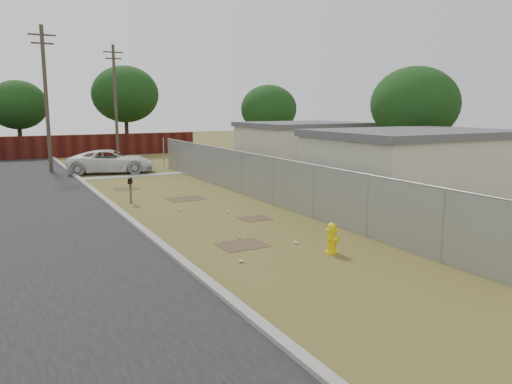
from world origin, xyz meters
TOP-DOWN VIEW (x-y plane):
  - ground at (0.00, 0.00)m, footprint 120.00×120.00m
  - street at (-6.76, 8.05)m, footprint 15.10×60.00m
  - chainlink_fence at (3.12, 1.03)m, footprint 0.10×27.06m
  - privacy_fence at (-6.00, 25.00)m, footprint 30.00×0.12m
  - utility_poles at (-3.67, 20.67)m, footprint 12.60×8.24m
  - houses at (9.70, 3.13)m, footprint 9.30×17.24m
  - horizon_trees at (0.84, 23.56)m, footprint 33.32×31.94m
  - fire_hydrant at (1.06, -6.93)m, footprint 0.49×0.49m
  - mailbox at (-2.11, 3.14)m, footprint 0.30×0.48m
  - pickup_truck at (-0.74, 13.52)m, footprint 5.69×3.85m
  - scattered_litter at (-0.19, -2.04)m, footprint 2.44×10.93m

SIDE VIEW (x-z plane):
  - ground at x=0.00m, z-range 0.00..0.00m
  - street at x=-6.76m, z-range -0.04..0.08m
  - scattered_litter at x=-0.19m, z-range 0.01..0.08m
  - fire_hydrant at x=1.06m, z-range -0.03..0.90m
  - pickup_truck at x=-0.74m, z-range 0.00..1.45m
  - chainlink_fence at x=3.12m, z-range -0.21..1.81m
  - mailbox at x=-2.11m, z-range 0.32..1.42m
  - privacy_fence at x=-6.00m, z-range 0.00..1.80m
  - houses at x=9.70m, z-range 0.01..3.11m
  - horizon_trees at x=0.84m, z-range 0.74..8.52m
  - utility_poles at x=-3.67m, z-range 0.19..9.19m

